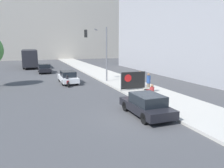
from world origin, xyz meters
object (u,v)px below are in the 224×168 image
car_on_road_nearest (68,77)px  protest_banner (133,80)px  car_on_road_midblock (44,68)px  city_bus_on_road (30,57)px  motorcycle_on_road (67,81)px  parked_car_curbside (146,105)px  seated_protester (152,92)px  pedestrian_behind (140,79)px  traffic_light_pole (99,46)px  jogger_on_sidewalk (148,83)px

car_on_road_nearest → protest_banner: bearing=-53.5°
car_on_road_midblock → car_on_road_nearest: bearing=-79.7°
city_bus_on_road → motorcycle_on_road: bearing=-80.9°
parked_car_curbside → motorcycle_on_road: parked_car_curbside is taller
seated_protester → car_on_road_midblock: size_ratio=0.25×
pedestrian_behind → car_on_road_midblock: 18.06m
seated_protester → protest_banner: size_ratio=0.46×
parked_car_curbside → car_on_road_nearest: car_on_road_nearest is taller
city_bus_on_road → protest_banner: bearing=-71.6°
pedestrian_behind → protest_banner: size_ratio=0.63×
car_on_road_nearest → motorcycle_on_road: (-0.39, -1.85, -0.18)m
seated_protester → motorcycle_on_road: bearing=123.4°
protest_banner → traffic_light_pole: traffic_light_pole is taller
jogger_on_sidewalk → protest_banner: bearing=-45.9°
jogger_on_sidewalk → traffic_light_pole: (-2.18, 7.34, 3.16)m
car_on_road_nearest → car_on_road_midblock: car_on_road_midblock is taller
seated_protester → motorcycle_on_road: 9.99m
motorcycle_on_road → jogger_on_sidewalk: bearing=-46.4°
traffic_light_pole → car_on_road_midblock: (-5.36, 11.31, -3.50)m
jogger_on_sidewalk → pedestrian_behind: bearing=-81.1°
car_on_road_nearest → city_bus_on_road: 20.18m
car_on_road_midblock → traffic_light_pole: bearing=-64.6°
jogger_on_sidewalk → protest_banner: 1.71m
pedestrian_behind → city_bus_on_road: bearing=46.9°
seated_protester → car_on_road_nearest: bearing=117.0°
protest_banner → parked_car_curbside: protest_banner is taller
protest_banner → car_on_road_nearest: 8.28m
traffic_light_pole → motorcycle_on_road: traffic_light_pole is taller
car_on_road_nearest → car_on_road_midblock: (-1.89, 10.46, 0.00)m
city_bus_on_road → motorcycle_on_road: 21.95m
protest_banner → parked_car_curbside: 7.00m
seated_protester → protest_banner: protest_banner is taller
traffic_light_pole → car_on_road_nearest: (-3.47, 0.86, -3.51)m
pedestrian_behind → car_on_road_nearest: (-6.08, 5.74, -0.28)m
car_on_road_nearest → traffic_light_pole: bearing=-13.9°
protest_banner → motorcycle_on_road: size_ratio=1.25×
jogger_on_sidewalk → seated_protester: bearing=85.8°
car_on_road_nearest → motorcycle_on_road: size_ratio=2.27×
car_on_road_nearest → pedestrian_behind: bearing=-43.4°
traffic_light_pole → seated_protester: bearing=-82.8°
pedestrian_behind → car_on_road_midblock: size_ratio=0.34×
seated_protester → car_on_road_nearest: (-4.68, 10.45, -0.10)m
city_bus_on_road → parked_car_curbside: bearing=-78.9°
car_on_road_nearest → city_bus_on_road: (-3.88, 19.77, 1.20)m
protest_banner → parked_car_curbside: bearing=-109.4°
protest_banner → city_bus_on_road: city_bus_on_road is taller
traffic_light_pole → car_on_road_midblock: 13.00m
protest_banner → traffic_light_pole: size_ratio=0.42×
parked_car_curbside → city_bus_on_road: (-6.48, 33.01, 1.20)m
seated_protester → jogger_on_sidewalk: size_ratio=0.69×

